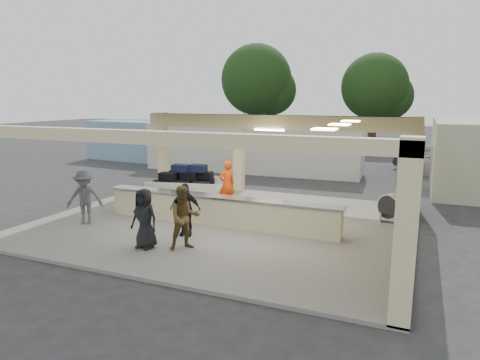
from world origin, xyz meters
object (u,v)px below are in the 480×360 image
at_px(baggage_handler, 227,184).
at_px(car_dark, 430,160).
at_px(drum_fan, 390,207).
at_px(passenger_a, 184,218).
at_px(container_white, 251,148).
at_px(car_white_a, 449,165).
at_px(luggage_cart, 186,183).
at_px(container_blue, 155,142).
at_px(passenger_d, 145,218).
at_px(baggage_counter, 218,211).
at_px(passenger_c, 85,198).
at_px(passenger_b, 185,209).

relative_size(baggage_handler, car_dark, 0.45).
relative_size(drum_fan, passenger_a, 0.55).
bearing_deg(drum_fan, baggage_handler, -142.92).
relative_size(passenger_a, car_dark, 0.45).
bearing_deg(passenger_a, container_white, 61.40).
xyz_separation_m(car_white_a, container_white, (-10.57, -2.59, 0.70)).
relative_size(baggage_handler, passenger_a, 1.02).
relative_size(luggage_cart, baggage_handler, 1.68).
distance_m(car_dark, container_blue, 17.31).
height_order(passenger_d, container_white, container_white).
distance_m(drum_fan, container_white, 11.69).
height_order(baggage_counter, luggage_cart, luggage_cart).
height_order(baggage_counter, container_white, container_white).
bearing_deg(container_blue, passenger_c, -58.99).
bearing_deg(passenger_d, passenger_a, 21.46).
xyz_separation_m(passenger_a, container_blue, (-10.67, 14.38, 0.35)).
relative_size(luggage_cart, passenger_a, 1.71).
bearing_deg(baggage_handler, passenger_d, 36.33).
xyz_separation_m(passenger_b, passenger_d, (-0.47, -1.41, 0.04)).
relative_size(baggage_counter, drum_fan, 8.44).
xyz_separation_m(luggage_cart, passenger_a, (2.45, -4.31, 0.03)).
bearing_deg(drum_fan, passenger_b, -111.79).
bearing_deg(car_white_a, passenger_d, 147.75).
bearing_deg(passenger_d, baggage_counter, 74.40).
height_order(car_white_a, container_blue, container_blue).
bearing_deg(car_white_a, baggage_handler, 139.17).
height_order(baggage_handler, car_white_a, baggage_handler).
height_order(baggage_counter, passenger_b, passenger_b).
bearing_deg(passenger_b, container_white, 87.30).
height_order(drum_fan, passenger_d, passenger_d).
bearing_deg(passenger_c, car_dark, 24.97).
bearing_deg(container_white, baggage_handler, -76.53).
bearing_deg(passenger_b, car_white_a, 46.81).
relative_size(car_dark, container_white, 0.32).
bearing_deg(container_blue, passenger_d, -51.21).
height_order(baggage_counter, passenger_a, passenger_a).
relative_size(passenger_d, container_white, 0.13).
bearing_deg(passenger_d, container_white, 102.11).
height_order(passenger_a, passenger_b, passenger_a).
bearing_deg(passenger_c, drum_fan, -7.78).
relative_size(passenger_b, car_dark, 0.40).
xyz_separation_m(container_white, container_blue, (-7.45, 1.17, -0.03)).
distance_m(passenger_b, container_white, 12.45).
bearing_deg(passenger_b, passenger_c, 168.89).
xyz_separation_m(baggage_counter, passenger_b, (-0.46, -1.34, 0.32)).
bearing_deg(baggage_handler, passenger_b, 42.85).
bearing_deg(luggage_cart, container_blue, 117.38).
relative_size(drum_fan, passenger_b, 0.61).
bearing_deg(baggage_handler, car_white_a, -177.01).
height_order(car_dark, container_blue, container_blue).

